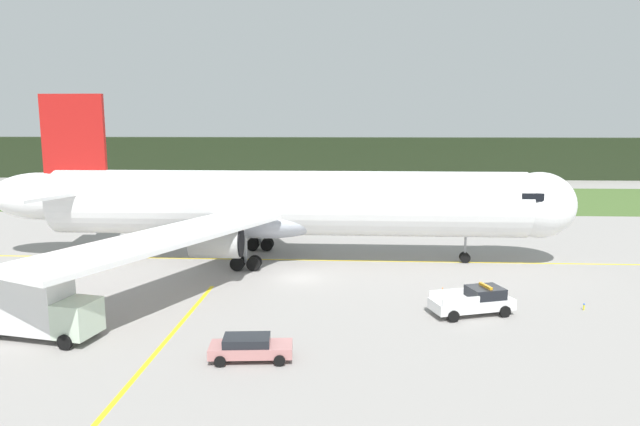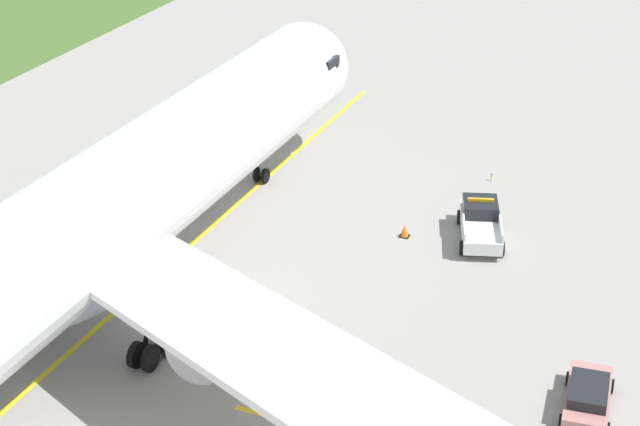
{
  "view_description": "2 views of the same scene",
  "coord_description": "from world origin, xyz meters",
  "px_view_note": "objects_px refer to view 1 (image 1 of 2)",
  "views": [
    {
      "loc": [
        3.9,
        -44.7,
        12.65
      ],
      "look_at": [
        1.42,
        7.21,
        4.16
      ],
      "focal_mm": 32.23,
      "sensor_mm": 36.0,
      "label": 1
    },
    {
      "loc": [
        -37.97,
        -19.06,
        26.14
      ],
      "look_at": [
        4.84,
        -1.81,
        3.66
      ],
      "focal_mm": 59.24,
      "sensor_mm": 36.0,
      "label": 2
    }
  ],
  "objects_px": {
    "ops_pickup_truck": "(475,301)",
    "staff_car": "(250,347)",
    "airliner": "(281,204)",
    "apron_cone": "(442,292)",
    "catering_truck": "(37,306)"
  },
  "relations": [
    {
      "from": "catering_truck",
      "to": "staff_car",
      "type": "bearing_deg",
      "value": -11.12
    },
    {
      "from": "ops_pickup_truck",
      "to": "apron_cone",
      "type": "bearing_deg",
      "value": 111.09
    },
    {
      "from": "staff_car",
      "to": "apron_cone",
      "type": "height_order",
      "value": "staff_car"
    },
    {
      "from": "catering_truck",
      "to": "apron_cone",
      "type": "xyz_separation_m",
      "value": [
        24.94,
        9.14,
        -1.59
      ]
    },
    {
      "from": "airliner",
      "to": "apron_cone",
      "type": "height_order",
      "value": "airliner"
    },
    {
      "from": "ops_pickup_truck",
      "to": "staff_car",
      "type": "xyz_separation_m",
      "value": [
        -13.51,
        -7.88,
        -0.2
      ]
    },
    {
      "from": "ops_pickup_truck",
      "to": "apron_cone",
      "type": "xyz_separation_m",
      "value": [
        -1.46,
        3.79,
        -0.57
      ]
    },
    {
      "from": "airliner",
      "to": "catering_truck",
      "type": "relative_size",
      "value": 7.42
    },
    {
      "from": "airliner",
      "to": "apron_cone",
      "type": "relative_size",
      "value": 76.42
    },
    {
      "from": "airliner",
      "to": "staff_car",
      "type": "distance_m",
      "value": 22.48
    },
    {
      "from": "ops_pickup_truck",
      "to": "staff_car",
      "type": "bearing_deg",
      "value": -149.73
    },
    {
      "from": "ops_pickup_truck",
      "to": "staff_car",
      "type": "distance_m",
      "value": 15.64
    },
    {
      "from": "ops_pickup_truck",
      "to": "apron_cone",
      "type": "relative_size",
      "value": 8.32
    },
    {
      "from": "airliner",
      "to": "catering_truck",
      "type": "height_order",
      "value": "airliner"
    },
    {
      "from": "airliner",
      "to": "ops_pickup_truck",
      "type": "xyz_separation_m",
      "value": [
        14.3,
        -14.14,
        -4.2
      ]
    }
  ]
}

